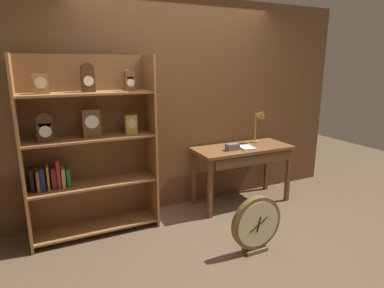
# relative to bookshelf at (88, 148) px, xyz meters

# --- Properties ---
(ground_plane) EXTENTS (10.00, 10.00, 0.00)m
(ground_plane) POSITION_rel_bookshelf_xyz_m (1.17, -0.99, -0.96)
(ground_plane) COLOR brown
(back_wood_panel) EXTENTS (4.80, 0.05, 2.60)m
(back_wood_panel) POSITION_rel_bookshelf_xyz_m (1.17, 0.29, 0.34)
(back_wood_panel) COLOR brown
(back_wood_panel) RESTS_ON ground
(bookshelf) EXTENTS (1.33, 0.39, 1.91)m
(bookshelf) POSITION_rel_bookshelf_xyz_m (0.00, 0.00, 0.00)
(bookshelf) COLOR brown
(bookshelf) RESTS_ON ground
(workbench) EXTENTS (1.29, 0.55, 0.77)m
(workbench) POSITION_rel_bookshelf_xyz_m (1.92, -0.07, -0.29)
(workbench) COLOR brown
(workbench) RESTS_ON ground
(desk_lamp) EXTENTS (0.18, 0.19, 0.48)m
(desk_lamp) POSITION_rel_bookshelf_xyz_m (2.26, 0.05, 0.14)
(desk_lamp) COLOR olive
(desk_lamp) RESTS_ON workbench
(toolbox_small) EXTENTS (0.16, 0.09, 0.08)m
(toolbox_small) POSITION_rel_bookshelf_xyz_m (1.71, -0.13, -0.15)
(toolbox_small) COLOR #595960
(toolbox_small) RESTS_ON workbench
(open_repair_manual) EXTENTS (0.19, 0.24, 0.02)m
(open_repair_manual) POSITION_rel_bookshelf_xyz_m (1.91, -0.15, -0.18)
(open_repair_manual) COLOR silver
(open_repair_manual) RESTS_ON workbench
(round_clock_large) EXTENTS (0.54, 0.11, 0.58)m
(round_clock_large) POSITION_rel_bookshelf_xyz_m (1.38, -1.11, -0.67)
(round_clock_large) COLOR brown
(round_clock_large) RESTS_ON ground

